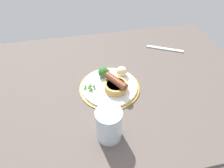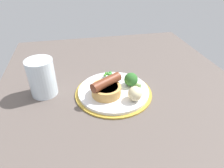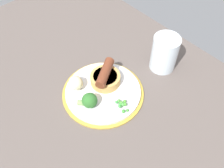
% 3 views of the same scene
% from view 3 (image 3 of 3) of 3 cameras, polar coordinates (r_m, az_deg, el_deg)
% --- Properties ---
extents(dining_table, '(1.10, 0.80, 0.03)m').
position_cam_3_polar(dining_table, '(0.76, -6.38, -1.79)').
color(dining_table, '#564C47').
rests_on(dining_table, ground).
extents(dinner_plate, '(0.24, 0.24, 0.01)m').
position_cam_3_polar(dinner_plate, '(0.73, -2.05, -1.88)').
color(dinner_plate, '#B79333').
rests_on(dinner_plate, dining_table).
extents(sausage_pudding, '(0.09, 0.10, 0.06)m').
position_cam_3_polar(sausage_pudding, '(0.72, -1.56, 1.56)').
color(sausage_pudding, tan).
rests_on(sausage_pudding, dinner_plate).
extents(pea_pile, '(0.05, 0.03, 0.02)m').
position_cam_3_polar(pea_pile, '(0.68, 2.30, -4.66)').
color(pea_pile, '#479932').
rests_on(pea_pile, dinner_plate).
extents(broccoli_floret_near, '(0.05, 0.05, 0.04)m').
position_cam_3_polar(broccoli_floret_near, '(0.68, -5.25, -3.78)').
color(broccoli_floret_near, '#2D6628').
rests_on(broccoli_floret_near, dinner_plate).
extents(potato_chunk_0, '(0.05, 0.05, 0.04)m').
position_cam_3_polar(potato_chunk_0, '(0.72, -8.27, 0.27)').
color(potato_chunk_0, beige).
rests_on(potato_chunk_0, dinner_plate).
extents(drinking_glass, '(0.08, 0.08, 0.11)m').
position_cam_3_polar(drinking_glass, '(0.77, 11.89, 6.92)').
color(drinking_glass, silver).
rests_on(drinking_glass, dining_table).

